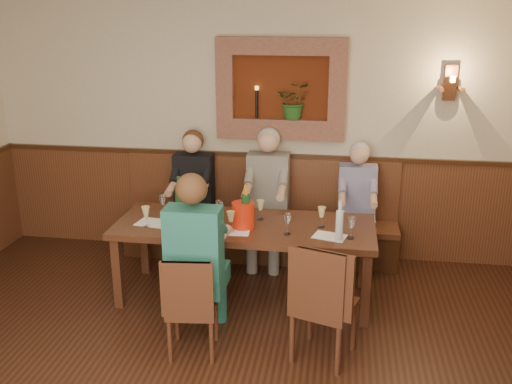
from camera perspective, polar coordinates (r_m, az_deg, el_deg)
room_shell at (r=3.23m, az=-6.86°, el=4.00°), size 6.04×6.04×2.82m
wainscoting at (r=3.76m, az=-6.10°, el=-15.63°), size 6.02×6.02×1.15m
wall_niche at (r=6.06m, az=2.85°, el=9.79°), size 1.36×0.30×1.06m
wall_sconce at (r=6.08m, az=18.85°, el=10.21°), size 0.25×0.20×0.35m
dining_table at (r=5.33m, az=-1.15°, el=-3.95°), size 2.40×0.90×0.75m
bench at (r=6.32m, az=0.32°, el=-3.73°), size 3.00×0.45×1.11m
chair_near_left at (r=4.70m, az=-6.32°, el=-13.01°), size 0.42×0.42×0.87m
chair_near_right at (r=4.62m, az=6.68°, el=-13.09°), size 0.56×0.56×0.99m
person_bench_left at (r=6.27m, az=-6.33°, el=-1.48°), size 0.42×0.51×1.42m
person_bench_mid at (r=6.11m, az=1.10°, el=-1.67°), size 0.44×0.54×1.47m
person_bench_right at (r=6.09m, az=9.96°, el=-2.58°), size 0.39×0.48×1.35m
person_chair_front at (r=4.71m, az=-5.84°, el=-7.93°), size 0.44×0.54×1.48m
spittoon_bucket at (r=5.18m, az=-1.30°, el=-2.33°), size 0.24×0.24×0.24m
wine_bottle_green_a at (r=5.15m, az=-1.02°, el=-1.84°), size 0.08×0.08×0.41m
wine_bottle_green_b at (r=5.42m, az=-7.67°, el=-0.94°), size 0.10×0.10×0.42m
water_bottle at (r=4.92m, az=8.34°, el=-3.28°), size 0.08×0.08×0.36m
tasting_sheet_a at (r=5.41m, az=-10.16°, el=-3.04°), size 0.35×0.27×0.00m
tasting_sheet_b at (r=5.12m, az=-2.26°, el=-3.96°), size 0.30×0.22×0.00m
tasting_sheet_c at (r=5.05m, az=7.37°, el=-4.41°), size 0.32×0.27×0.00m
tasting_sheet_d at (r=5.13m, az=-6.35°, el=-4.02°), size 0.30×0.23×0.00m
wine_glass_0 at (r=5.30m, az=-10.93°, el=-2.42°), size 0.08×0.08×0.19m
wine_glass_1 at (r=5.59m, az=-9.28°, el=-1.27°), size 0.08×0.08×0.19m
wine_glass_2 at (r=5.14m, az=-7.28°, el=-2.90°), size 0.08×0.08×0.19m
wine_glass_3 at (r=5.37m, az=-3.65°, el=-1.87°), size 0.08×0.08×0.19m
wine_glass_4 at (r=5.09m, az=-2.53°, el=-2.97°), size 0.08×0.08×0.19m
wine_glass_5 at (r=5.38m, az=0.44°, el=-1.80°), size 0.08×0.08×0.19m
wine_glass_6 at (r=5.03m, az=3.15°, el=-3.23°), size 0.08×0.08×0.19m
wine_glass_7 at (r=5.23m, az=6.57°, el=-2.50°), size 0.08×0.08×0.19m
wine_glass_8 at (r=5.01m, az=9.49°, el=-3.57°), size 0.08×0.08×0.19m
wine_glass_9 at (r=5.02m, az=-4.76°, el=-3.31°), size 0.08×0.08×0.19m
wine_glass_10 at (r=5.23m, az=-8.73°, el=-2.58°), size 0.08×0.08×0.19m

